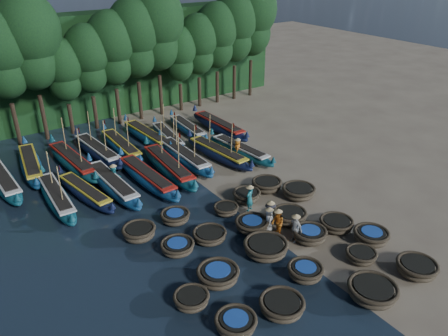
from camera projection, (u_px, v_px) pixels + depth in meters
ground at (242, 215)px, 28.03m from camera, size 120.00×120.00×0.00m
foliage_wall at (100, 65)px, 42.99m from camera, size 40.00×3.00×10.00m
coracle_3 at (373, 291)px, 21.14m from camera, size 2.67×2.67×0.82m
coracle_4 at (417, 268)px, 22.73m from camera, size 2.21×2.21×0.77m
coracle_5 at (236, 323)px, 19.40m from camera, size 2.23×2.23×0.72m
coracle_6 at (282, 306)px, 20.33m from camera, size 2.63×2.63×0.75m
coracle_7 at (305, 271)px, 22.47m from camera, size 1.90×1.90×0.76m
coracle_8 at (361, 255)px, 23.74m from camera, size 1.82×1.82×0.66m
coracle_9 at (371, 236)px, 25.19m from camera, size 2.08×2.08×0.80m
coracle_10 at (191, 299)px, 20.75m from camera, size 2.10×2.10×0.68m
coracle_11 at (218, 275)px, 22.21m from camera, size 2.25×2.25×0.80m
coracle_12 at (266, 248)px, 24.20m from camera, size 2.63×2.63×0.83m
coracle_13 at (310, 234)px, 25.35m from camera, size 2.47×2.47×0.78m
coracle_14 at (336, 224)px, 26.41m from camera, size 2.06×2.06×0.71m
coracle_15 at (177, 247)px, 24.43m from camera, size 1.95×1.95×0.66m
coracle_16 at (210, 235)px, 25.40m from camera, size 2.01×2.01×0.65m
coracle_17 at (252, 224)px, 26.29m from camera, size 2.45×2.45×0.76m
coracle_18 at (290, 216)px, 27.14m from camera, size 2.60×2.60×0.76m
coracle_19 at (299, 191)px, 29.80m from camera, size 2.52×2.52×0.81m
coracle_20 at (139, 232)px, 25.53m from camera, size 2.37×2.37×0.81m
coracle_21 at (175, 217)px, 27.08m from camera, size 2.15×2.15×0.72m
coracle_22 at (226, 209)px, 27.97m from camera, size 1.85×1.85×0.63m
coracle_23 at (247, 196)px, 29.35m from camera, size 1.92×1.92×0.77m
coracle_24 at (267, 185)px, 30.67m from camera, size 2.55×2.55×0.80m
long_boat_1 at (57, 197)px, 28.97m from camera, size 1.66×8.10×3.44m
long_boat_2 at (85, 192)px, 29.66m from camera, size 2.51×7.34×1.31m
long_boat_3 at (112, 184)px, 30.52m from camera, size 1.83×8.65×1.52m
long_boat_4 at (147, 177)px, 31.42m from camera, size 1.95×8.76×1.54m
long_boat_5 at (169, 166)px, 32.92m from camera, size 2.15×9.06×3.85m
long_boat_6 at (184, 156)px, 34.58m from camera, size 1.62×8.66×3.68m
long_boat_7 at (218, 153)px, 35.21m from camera, size 2.21×8.17×3.49m
long_boat_8 at (240, 150)px, 35.77m from camera, size 2.09×7.83×1.38m
long_boat_9 at (3, 180)px, 30.99m from camera, size 1.92×8.60×1.51m
long_boat_10 at (31, 165)px, 33.25m from camera, size 2.50×8.44×1.50m
long_boat_11 at (73, 161)px, 33.71m from camera, size 2.27×8.93×3.80m
long_boat_12 at (97, 151)px, 35.56m from camera, size 2.16×8.47×3.61m
long_boat_13 at (121, 146)px, 36.43m from camera, size 1.58×8.31×3.53m
long_boat_14 at (147, 135)px, 38.50m from camera, size 1.96×8.38×1.48m
long_boat_15 at (168, 137)px, 38.36m from camera, size 2.31×7.42×3.18m
long_boat_16 at (188, 128)px, 40.22m from camera, size 1.77×7.39×1.30m
long_boat_17 at (219, 126)px, 40.48m from camera, size 1.65×8.81×1.55m
fisherman_0 at (269, 219)px, 26.08m from camera, size 0.80×0.91×1.76m
fisherman_1 at (250, 197)px, 28.12m from camera, size 0.76×0.64×1.96m
fisherman_2 at (277, 222)px, 25.63m from camera, size 0.90×1.02×1.95m
fisherman_3 at (270, 215)px, 26.36m from camera, size 1.16×1.34×2.00m
fisherman_4 at (295, 227)px, 25.15m from camera, size 0.52×1.04×1.94m
fisherman_5 at (114, 174)px, 31.30m from camera, size 0.62×1.47×1.73m
fisherman_6 at (238, 148)px, 35.27m from camera, size 0.91×0.96×1.85m
tree_3 at (0, 52)px, 34.43m from camera, size 4.92×4.92×11.60m
tree_4 at (29, 40)px, 35.30m from camera, size 5.34×5.34×12.58m
tree_5 at (63, 69)px, 37.69m from camera, size 3.68×3.68×8.68m
tree_6 at (88, 58)px, 38.56m from camera, size 4.09×4.09×9.65m
tree_7 at (112, 47)px, 39.43m from camera, size 4.51×4.51×10.63m
tree_8 at (134, 37)px, 40.31m from camera, size 4.92×4.92×11.60m
tree_9 at (156, 27)px, 41.18m from camera, size 5.34×5.34×12.58m
tree_10 at (179, 53)px, 43.57m from camera, size 3.68×3.68×8.68m
tree_11 at (198, 44)px, 44.44m from camera, size 4.09×4.09×9.65m
tree_12 at (217, 34)px, 45.31m from camera, size 4.51×4.51×10.63m
tree_13 at (235, 26)px, 46.18m from camera, size 4.92×4.92×11.60m
tree_14 at (252, 17)px, 47.05m from camera, size 5.34×5.34×12.58m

